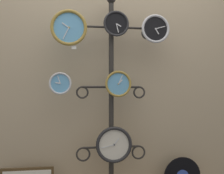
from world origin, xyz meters
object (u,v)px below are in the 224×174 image
(clock_middle_left, at_px, (60,83))
(clock_middle_center, at_px, (118,84))
(display_stand, at_px, (111,127))
(clock_top_left, at_px, (69,28))
(clock_top_center, at_px, (116,24))
(clock_top_right, at_px, (155,29))
(clock_bottom_center, at_px, (114,145))

(clock_middle_left, xyz_separation_m, clock_middle_center, (0.50, -0.01, -0.00))
(display_stand, bearing_deg, clock_top_left, -163.39)
(clock_top_left, distance_m, clock_middle_center, 0.64)
(clock_middle_left, bearing_deg, clock_top_center, -1.25)
(clock_top_right, xyz_separation_m, clock_middle_left, (-0.83, 0.03, -0.49))
(display_stand, bearing_deg, clock_middle_left, -170.14)
(display_stand, height_order, clock_top_center, display_stand)
(clock_top_left, height_order, clock_bottom_center, clock_top_left)
(clock_top_left, height_order, clock_top_center, clock_top_center)
(display_stand, relative_size, clock_top_left, 6.18)
(clock_top_center, xyz_separation_m, clock_middle_left, (-0.48, 0.01, -0.53))
(clock_top_left, relative_size, clock_middle_center, 1.33)
(clock_middle_center, bearing_deg, display_stand, 118.55)
(clock_top_left, distance_m, clock_top_center, 0.41)
(clock_middle_left, relative_size, clock_middle_center, 0.82)
(clock_top_right, bearing_deg, clock_middle_center, 177.57)
(display_stand, bearing_deg, clock_top_center, -70.60)
(clock_top_right, bearing_deg, clock_bottom_center, 176.97)
(clock_middle_center, bearing_deg, clock_bottom_center, 171.65)
(display_stand, xyz_separation_m, clock_bottom_center, (0.01, -0.09, -0.14))
(clock_top_left, bearing_deg, clock_bottom_center, 3.97)
(clock_top_left, bearing_deg, clock_top_right, 0.56)
(clock_top_left, distance_m, clock_middle_left, 0.48)
(display_stand, relative_size, clock_top_center, 8.42)
(clock_top_right, bearing_deg, display_stand, 164.61)
(clock_top_center, height_order, clock_middle_left, clock_top_center)
(clock_top_center, xyz_separation_m, clock_bottom_center, (-0.02, 0.00, -1.06))
(clock_top_center, bearing_deg, clock_middle_center, -7.41)
(clock_top_left, relative_size, clock_bottom_center, 0.97)
(clock_top_right, relative_size, clock_bottom_center, 0.80)
(display_stand, distance_m, clock_middle_left, 0.60)
(clock_bottom_center, bearing_deg, clock_top_left, -176.03)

